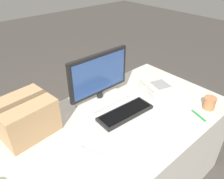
% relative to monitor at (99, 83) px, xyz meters
% --- Properties ---
extents(office_desk, '(1.80, 0.90, 0.72)m').
position_rel_monitor_xyz_m(office_desk, '(-0.14, -0.26, -0.51)').
color(office_desk, beige).
rests_on(office_desk, ground_plane).
extents(monitor, '(0.49, 0.25, 0.38)m').
position_rel_monitor_xyz_m(monitor, '(0.00, 0.00, 0.00)').
color(monitor, white).
rests_on(monitor, office_desk).
extents(keyboard, '(0.41, 0.17, 0.03)m').
position_rel_monitor_xyz_m(keyboard, '(0.03, -0.25, -0.14)').
color(keyboard, black).
rests_on(keyboard, office_desk).
extents(desk_phone, '(0.26, 0.26, 0.08)m').
position_rel_monitor_xyz_m(desk_phone, '(0.43, -0.19, -0.12)').
color(desk_phone, beige).
rests_on(desk_phone, office_desk).
extents(paper_cup_right, '(0.09, 0.09, 0.09)m').
position_rel_monitor_xyz_m(paper_cup_right, '(0.52, -0.59, -0.11)').
color(paper_cup_right, '#BC7547').
rests_on(paper_cup_right, office_desk).
extents(spoon, '(0.07, 0.14, 0.00)m').
position_rel_monitor_xyz_m(spoon, '(-0.36, -0.34, -0.15)').
color(spoon, '#B2B2B7').
rests_on(spoon, office_desk).
extents(cardboard_box, '(0.35, 0.31, 0.22)m').
position_rel_monitor_xyz_m(cardboard_box, '(-0.54, 0.04, -0.04)').
color(cardboard_box, tan).
rests_on(cardboard_box, office_desk).
extents(pen_marker, '(0.05, 0.13, 0.01)m').
position_rel_monitor_xyz_m(pen_marker, '(0.39, -0.60, -0.15)').
color(pen_marker, '#198C33').
rests_on(pen_marker, office_desk).
extents(sticky_note_pad, '(0.08, 0.08, 0.01)m').
position_rel_monitor_xyz_m(sticky_note_pad, '(0.66, -0.16, -0.15)').
color(sticky_note_pad, silver).
rests_on(sticky_note_pad, office_desk).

